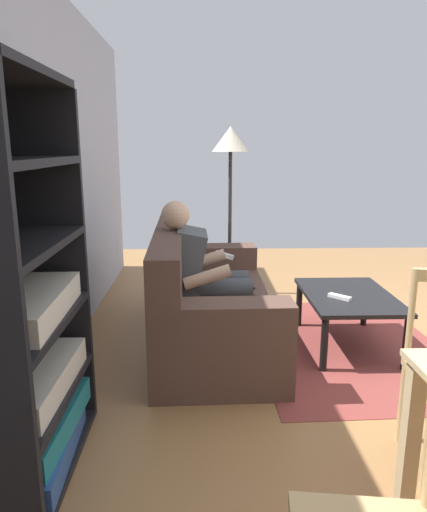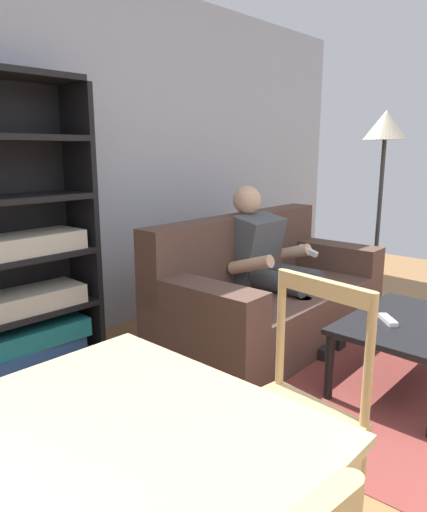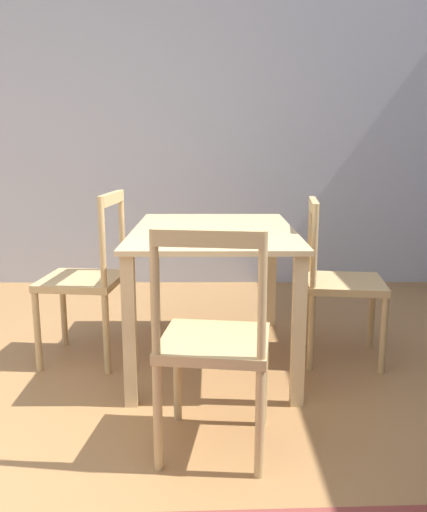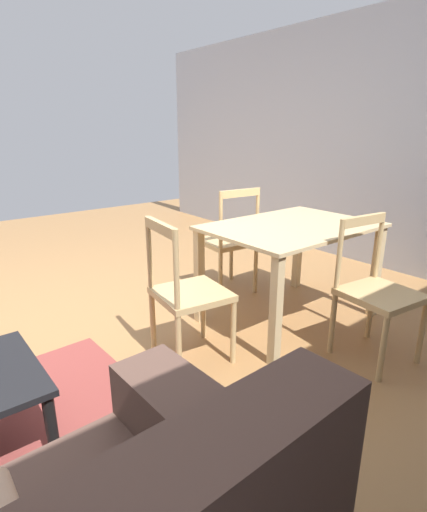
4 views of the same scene
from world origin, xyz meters
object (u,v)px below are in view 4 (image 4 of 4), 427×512
dining_table (291,240)px  dining_chair_near_wall (377,292)px  dining_chair_facing_couch (187,294)px  dining_chair_by_doorway (228,242)px

dining_table → dining_chair_near_wall: bearing=90.3°
dining_chair_near_wall → dining_chair_facing_couch: size_ratio=0.98×
dining_chair_near_wall → dining_chair_by_doorway: 1.42m
dining_chair_facing_couch → dining_table: bearing=179.8°
dining_chair_near_wall → dining_chair_facing_couch: (0.95, -0.71, 0.01)m
dining_chair_facing_couch → dining_chair_near_wall: bearing=143.2°
dining_chair_near_wall → dining_chair_by_doorway: dining_chair_by_doorway is taller
dining_table → dining_chair_facing_couch: bearing=-0.2°
dining_table → dining_chair_facing_couch: dining_chair_facing_couch is taller
dining_chair_near_wall → dining_chair_facing_couch: bearing=-36.8°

